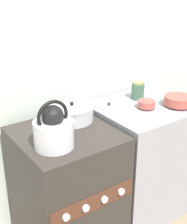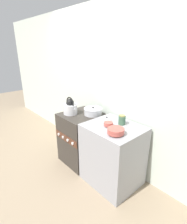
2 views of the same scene
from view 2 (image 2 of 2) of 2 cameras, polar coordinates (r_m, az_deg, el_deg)
The scene contains 10 objects.
ground_plane at distance 3.06m, azimuth -8.40°, elevation -17.18°, with size 12.00×12.00×0.00m, color gray.
wall_back at distance 2.93m, azimuth 1.92°, elevation 8.46°, with size 7.00×0.06×2.50m.
stove at distance 2.97m, azimuth -3.87°, elevation -8.39°, with size 0.60×0.64×0.85m.
counter at distance 2.54m, azimuth 6.26°, elevation -13.67°, with size 0.74×0.63×0.88m.
kettle at distance 2.80m, azimuth -7.56°, elevation 1.45°, with size 0.27×0.22×0.28m.
cooking_pot at distance 2.76m, azimuth -0.16°, elevation 0.22°, with size 0.29×0.29×0.13m.
enamel_bowl at distance 2.11m, azimuth 7.30°, elevation -6.18°, with size 0.20×0.20×0.08m.
small_ceramic_bowl at distance 2.31m, azimuth 4.88°, elevation -3.90°, with size 0.12×0.12×0.06m.
storage_jar at distance 2.37m, azimuth 9.28°, elevation -2.56°, with size 0.10×0.10×0.13m.
loose_pot_lid at distance 2.56m, azimuth 4.35°, elevation -2.01°, with size 0.20×0.20×0.03m.
Camera 2 is at (2.07, -1.27, 1.86)m, focal length 28.00 mm.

